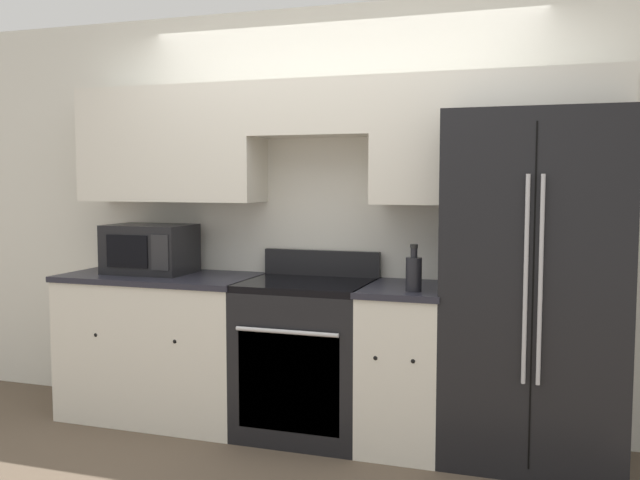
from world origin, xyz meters
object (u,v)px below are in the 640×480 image
oven_range (307,357)px  microwave (150,249)px  bottle (414,273)px  refrigerator (535,288)px

oven_range → microwave: 1.25m
bottle → oven_range: bearing=167.0°
refrigerator → bottle: refrigerator is taller
microwave → bottle: bearing=-6.5°
bottle → refrigerator: bearing=18.0°
oven_range → microwave: microwave is taller
bottle → microwave: bearing=173.5°
refrigerator → bottle: 0.66m
oven_range → bottle: bearing=-13.0°
refrigerator → microwave: (-2.39, -0.00, 0.14)m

